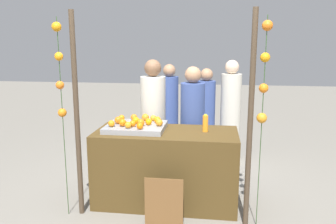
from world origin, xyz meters
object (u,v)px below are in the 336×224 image
at_px(stall_counter, 166,167).
at_px(orange_0, 157,120).
at_px(orange_1, 141,123).
at_px(juice_bottle, 205,123).
at_px(chalkboard_sign, 164,204).
at_px(vendor_left, 153,126).
at_px(vendor_right, 192,130).

xyz_separation_m(stall_counter, orange_0, (-0.13, 0.14, 0.54)).
xyz_separation_m(stall_counter, orange_1, (-0.29, -0.04, 0.54)).
distance_m(juice_bottle, chalkboard_sign, 1.04).
relative_size(chalkboard_sign, vendor_left, 0.33).
height_order(orange_1, vendor_left, vendor_left).
bearing_deg(juice_bottle, vendor_right, 108.44).
distance_m(orange_0, chalkboard_sign, 1.04).
distance_m(orange_1, chalkboard_sign, 0.98).
distance_m(chalkboard_sign, vendor_right, 1.32).
bearing_deg(orange_0, stall_counter, -47.04).
bearing_deg(juice_bottle, stall_counter, -173.62).
bearing_deg(juice_bottle, vendor_left, 140.60).
bearing_deg(chalkboard_sign, vendor_right, 80.41).
bearing_deg(orange_1, stall_counter, 7.70).
distance_m(vendor_left, vendor_right, 0.54).
height_order(chalkboard_sign, vendor_left, vendor_left).
bearing_deg(orange_0, vendor_right, 50.44).
height_order(chalkboard_sign, vendor_right, vendor_right).
bearing_deg(orange_0, vendor_left, 105.86).
distance_m(orange_0, juice_bottle, 0.59).
relative_size(juice_bottle, chalkboard_sign, 0.37).
xyz_separation_m(orange_0, chalkboard_sign, (0.19, -0.74, -0.72)).
xyz_separation_m(orange_1, juice_bottle, (0.75, 0.09, -0.01)).
distance_m(orange_0, orange_1, 0.24).
distance_m(orange_0, vendor_left, 0.56).
distance_m(stall_counter, chalkboard_sign, 0.63).
height_order(orange_0, vendor_right, vendor_right).
bearing_deg(stall_counter, orange_0, 132.96).
distance_m(juice_bottle, vendor_right, 0.64).
relative_size(orange_0, juice_bottle, 0.40).
bearing_deg(stall_counter, vendor_left, 112.83).
height_order(orange_0, juice_bottle, juice_bottle).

